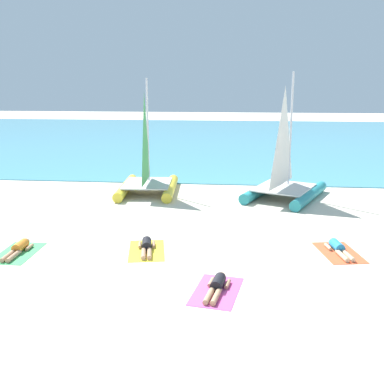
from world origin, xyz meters
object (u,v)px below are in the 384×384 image
(towel_rightmost, at_px, (339,253))
(sunbather_rightmost, at_px, (338,248))
(towel_center_right, at_px, (216,291))
(towel_center_left, at_px, (147,251))
(sailboat_teal, at_px, (285,180))
(sailboat_yellow, at_px, (147,177))
(sunbather_center_right, at_px, (217,285))
(towel_leftmost, at_px, (18,253))
(sunbather_center_left, at_px, (147,246))
(sunbather_leftmost, at_px, (18,248))

(towel_rightmost, xyz_separation_m, sunbather_rightmost, (-0.01, 0.07, 0.13))
(sunbather_rightmost, bearing_deg, towel_center_right, -149.78)
(towel_center_left, distance_m, sunbather_rightmost, 6.01)
(towel_center_right, bearing_deg, sailboat_teal, 75.28)
(sailboat_yellow, distance_m, sunbather_center_right, 10.86)
(towel_leftmost, relative_size, towel_rightmost, 1.00)
(towel_leftmost, relative_size, towel_center_left, 1.00)
(towel_center_left, height_order, towel_center_right, same)
(sailboat_teal, height_order, towel_rightmost, sailboat_teal)
(sunbather_center_left, relative_size, towel_rightmost, 0.82)
(sunbather_leftmost, relative_size, sunbather_rightmost, 1.00)
(towel_center_left, height_order, towel_rightmost, same)
(sailboat_yellow, height_order, towel_center_left, sailboat_yellow)
(towel_center_left, height_order, sunbather_center_right, sunbather_center_right)
(towel_rightmost, bearing_deg, sailboat_teal, 99.03)
(towel_leftmost, height_order, sunbather_center_left, sunbather_center_left)
(towel_rightmost, distance_m, sunbather_rightmost, 0.14)
(sailboat_yellow, distance_m, sailboat_teal, 6.39)
(towel_center_left, bearing_deg, sailboat_teal, 55.66)
(sailboat_teal, bearing_deg, towel_center_right, -81.13)
(sailboat_yellow, bearing_deg, sunbather_leftmost, -110.86)
(sunbather_center_right, bearing_deg, towel_center_left, 141.56)
(sunbather_leftmost, bearing_deg, towel_center_left, 7.30)
(sailboat_teal, bearing_deg, towel_center_left, -100.75)
(towel_center_right, relative_size, sunbather_rightmost, 1.22)
(towel_rightmost, bearing_deg, sunbather_rightmost, 100.57)
(towel_center_right, bearing_deg, towel_rightmost, 40.09)
(sailboat_yellow, distance_m, towel_center_left, 7.74)
(towel_leftmost, height_order, towel_rightmost, same)
(sailboat_yellow, xyz_separation_m, sunbather_rightmost, (7.44, -7.06, -0.67))
(sunbather_rightmost, bearing_deg, sailboat_yellow, 125.93)
(sunbather_leftmost, xyz_separation_m, towel_rightmost, (9.94, 0.97, -0.13))
(sailboat_yellow, xyz_separation_m, sunbather_center_right, (3.80, -10.15, -0.67))
(sailboat_yellow, xyz_separation_m, towel_rightmost, (7.45, -7.13, -0.79))
(sunbather_rightmost, bearing_deg, sunbather_leftmost, 175.42)
(towel_leftmost, relative_size, towel_center_right, 1.00)
(towel_center_right, height_order, sunbather_center_right, sunbather_center_right)
(towel_center_left, relative_size, towel_rightmost, 1.00)
(towel_leftmost, bearing_deg, sunbather_leftmost, 90.55)
(towel_center_right, bearing_deg, towel_leftmost, 161.94)
(sunbather_center_right, distance_m, sunbather_rightmost, 4.78)
(sailboat_teal, distance_m, towel_center_right, 10.23)
(sunbather_leftmost, distance_m, sunbather_rightmost, 9.98)
(sailboat_teal, relative_size, sunbather_center_right, 3.59)
(towel_leftmost, height_order, towel_center_right, same)
(sailboat_yellow, bearing_deg, towel_rightmost, -47.51)
(sailboat_teal, bearing_deg, towel_rightmost, -57.38)
(sunbather_leftmost, xyz_separation_m, sunbather_rightmost, (9.93, 1.04, 0.00))
(sunbather_center_left, distance_m, towel_rightmost, 6.02)
(sunbather_center_right, bearing_deg, sunbather_center_left, 140.99)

